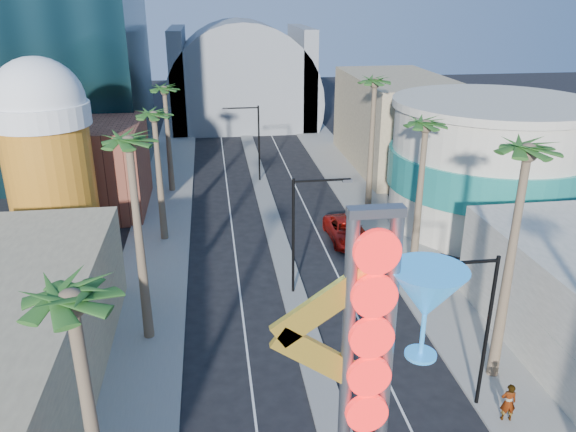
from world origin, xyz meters
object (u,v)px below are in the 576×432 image
Objects in this scene: pedestrian_a at (508,402)px; pedestrian_b at (423,279)px; red_pickup at (347,231)px; neon_sign at (391,350)px.

pedestrian_b is (0.44, 12.10, -0.06)m from pedestrian_a.
red_pickup is at bearing -74.07° from pedestrian_a.
pedestrian_b is at bearing 64.28° from neon_sign.
pedestrian_a reaches higher than red_pickup.
red_pickup is (4.70, 24.87, -6.45)m from neon_sign.
neon_sign reaches higher than red_pickup.
neon_sign is at bearing -101.94° from red_pickup.
pedestrian_a is (2.49, -21.13, 0.28)m from red_pickup.
pedestrian_a is 1.06× the size of pedestrian_b.
pedestrian_b is (2.93, -9.03, 0.22)m from red_pickup.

